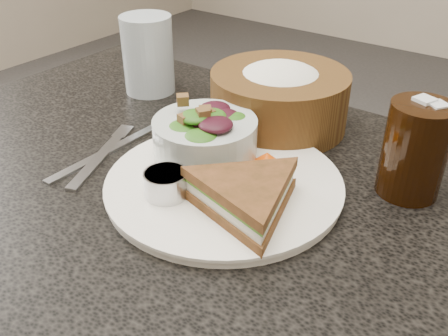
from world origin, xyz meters
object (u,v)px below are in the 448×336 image
object	(u,v)px
sandwich	(247,196)
cola_glass	(416,146)
salad_bowl	(205,133)
water_glass	(148,55)
dinner_plate	(224,184)
dressing_ramekin	(166,184)
bread_basket	(279,90)

from	to	relation	value
sandwich	cola_glass	bearing A→B (deg)	67.54
salad_bowl	water_glass	xyz separation A→B (m)	(-0.24, 0.15, 0.01)
dinner_plate	water_glass	distance (m)	0.34
sandwich	cola_glass	world-z (taller)	cola_glass
salad_bowl	dressing_ramekin	bearing A→B (deg)	-80.85
water_glass	salad_bowl	bearing A→B (deg)	-31.58
sandwich	salad_bowl	distance (m)	0.13
dinner_plate	cola_glass	size ratio (longest dim) A/B	2.25
dinner_plate	cola_glass	world-z (taller)	cola_glass
sandwich	water_glass	bearing A→B (deg)	163.29
cola_glass	dinner_plate	bearing A→B (deg)	-145.20
sandwich	bread_basket	xyz separation A→B (m)	(-0.10, 0.23, 0.02)
water_glass	dressing_ramekin	bearing A→B (deg)	-43.39
dinner_plate	bread_basket	distance (m)	0.20
dressing_ramekin	bread_basket	xyz separation A→B (m)	(-0.00, 0.26, 0.03)
dressing_ramekin	cola_glass	xyz separation A→B (m)	(0.22, 0.19, 0.04)
dinner_plate	dressing_ramekin	bearing A→B (deg)	-118.14
dressing_ramekin	bread_basket	distance (m)	0.26
dressing_ramekin	water_glass	size ratio (longest dim) A/B	0.39
bread_basket	sandwich	bearing A→B (deg)	-67.23
dinner_plate	water_glass	world-z (taller)	water_glass
dressing_ramekin	water_glass	distance (m)	0.35
bread_basket	cola_glass	bearing A→B (deg)	-15.42
sandwich	salad_bowl	world-z (taller)	salad_bowl
sandwich	dinner_plate	bearing A→B (deg)	161.73
bread_basket	water_glass	xyz separation A→B (m)	(-0.25, -0.02, 0.01)
dinner_plate	salad_bowl	size ratio (longest dim) A/B	2.15
sandwich	cola_glass	size ratio (longest dim) A/B	1.23
sandwich	bread_basket	distance (m)	0.25
dressing_ramekin	bread_basket	bearing A→B (deg)	90.34
dinner_plate	cola_glass	bearing A→B (deg)	34.80
dinner_plate	sandwich	world-z (taller)	sandwich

